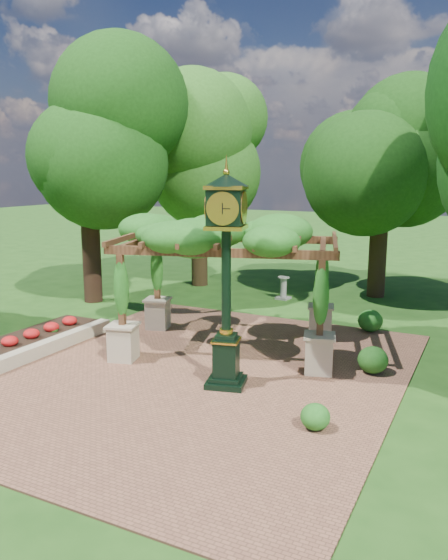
% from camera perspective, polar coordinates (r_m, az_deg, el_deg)
% --- Properties ---
extents(ground, '(120.00, 120.00, 0.00)m').
position_cam_1_polar(ground, '(13.55, -4.84, -11.02)').
color(ground, '#1E4714').
rests_on(ground, ground).
extents(brick_plaza, '(10.00, 12.00, 0.04)m').
position_cam_1_polar(brick_plaza, '(14.34, -2.73, -9.62)').
color(brick_plaza, brown).
rests_on(brick_plaza, ground).
extents(border_wall, '(0.35, 5.00, 0.40)m').
position_cam_1_polar(border_wall, '(16.57, -17.72, -6.62)').
color(border_wall, '#C6B793').
rests_on(border_wall, ground).
extents(flower_bed, '(1.50, 5.00, 0.36)m').
position_cam_1_polar(flower_bed, '(17.19, -19.88, -6.18)').
color(flower_bed, red).
rests_on(flower_bed, ground).
extents(pedestal_clock, '(1.24, 1.24, 5.15)m').
position_cam_1_polar(pedestal_clock, '(12.67, 0.23, 1.95)').
color(pedestal_clock, black).
rests_on(pedestal_clock, brick_plaza).
extents(pergola, '(6.96, 5.38, 3.87)m').
position_cam_1_polar(pergola, '(15.54, 0.47, 4.00)').
color(pergola, tan).
rests_on(pergola, brick_plaza).
extents(sundial, '(0.57, 0.57, 0.93)m').
position_cam_1_polar(sundial, '(22.50, 6.22, -0.97)').
color(sundial, gray).
rests_on(sundial, ground).
extents(shrub_front, '(0.78, 0.78, 0.54)m').
position_cam_1_polar(shrub_front, '(11.39, 9.52, -13.91)').
color(shrub_front, '#22621C').
rests_on(shrub_front, brick_plaza).
extents(shrub_mid, '(0.99, 0.99, 0.69)m').
position_cam_1_polar(shrub_mid, '(14.64, 15.30, -8.06)').
color(shrub_mid, '#205718').
rests_on(shrub_mid, brick_plaza).
extents(shrub_back, '(0.92, 0.92, 0.71)m').
position_cam_1_polar(shrub_back, '(18.33, 15.04, -4.13)').
color(shrub_back, '#21611C').
rests_on(shrub_back, brick_plaza).
extents(tree_west_near, '(4.66, 4.66, 9.18)m').
position_cam_1_polar(tree_west_near, '(22.16, -14.21, 13.92)').
color(tree_west_near, '#321D14').
rests_on(tree_west_near, ground).
extents(tree_west_far, '(4.67, 4.67, 9.10)m').
position_cam_1_polar(tree_west_far, '(24.81, -2.68, 13.76)').
color(tree_west_far, '#322413').
rests_on(tree_west_far, ground).
extents(tree_north, '(4.61, 4.61, 8.16)m').
position_cam_1_polar(tree_north, '(23.28, 16.26, 11.94)').
color(tree_north, '#372416').
rests_on(tree_north, ground).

